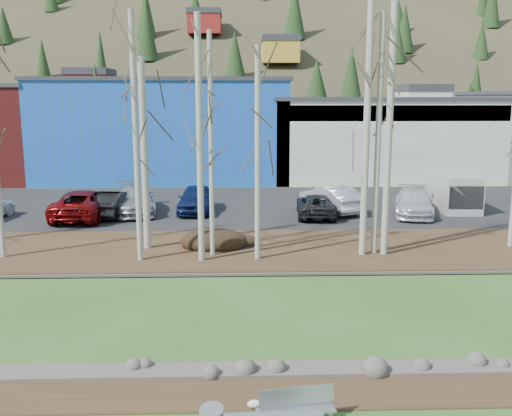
{
  "coord_description": "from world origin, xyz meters",
  "views": [
    {
      "loc": [
        0.1,
        -10.17,
        6.78
      ],
      "look_at": [
        0.78,
        11.83,
        2.5
      ],
      "focal_mm": 40.0,
      "sensor_mm": 36.0,
      "label": 1
    }
  ],
  "objects_px": {
    "bench_intact": "(296,409)",
    "van_white": "(454,191)",
    "car_1": "(110,203)",
    "car_9": "(114,203)",
    "car_4": "(196,199)",
    "car_6": "(316,205)",
    "seagull": "(255,404)",
    "car_5": "(331,199)",
    "car_7": "(414,202)",
    "car_8": "(84,204)",
    "car_2": "(85,204)",
    "car_3": "(134,199)"
  },
  "relations": [
    {
      "from": "bench_intact",
      "to": "van_white",
      "type": "xyz_separation_m",
      "value": [
        11.77,
        22.64,
        0.81
      ]
    },
    {
      "from": "car_1",
      "to": "car_9",
      "type": "distance_m",
      "value": 0.21
    },
    {
      "from": "car_4",
      "to": "car_6",
      "type": "xyz_separation_m",
      "value": [
        6.9,
        -1.43,
        -0.15
      ]
    },
    {
      "from": "bench_intact",
      "to": "seagull",
      "type": "relative_size",
      "value": 4.37
    },
    {
      "from": "car_5",
      "to": "car_7",
      "type": "xyz_separation_m",
      "value": [
        4.62,
        -1.04,
        -0.06
      ]
    },
    {
      "from": "bench_intact",
      "to": "car_1",
      "type": "relative_size",
      "value": 0.39
    },
    {
      "from": "car_6",
      "to": "car_7",
      "type": "relative_size",
      "value": 0.91
    },
    {
      "from": "seagull",
      "to": "car_4",
      "type": "distance_m",
      "value": 21.74
    },
    {
      "from": "car_5",
      "to": "bench_intact",
      "type": "bearing_deg",
      "value": 54.72
    },
    {
      "from": "car_6",
      "to": "car_8",
      "type": "bearing_deg",
      "value": 2.37
    },
    {
      "from": "car_4",
      "to": "bench_intact",
      "type": "bearing_deg",
      "value": -78.11
    },
    {
      "from": "car_6",
      "to": "car_8",
      "type": "relative_size",
      "value": 1.06
    },
    {
      "from": "car_4",
      "to": "car_8",
      "type": "bearing_deg",
      "value": -168.97
    },
    {
      "from": "car_2",
      "to": "van_white",
      "type": "relative_size",
      "value": 1.14
    },
    {
      "from": "van_white",
      "to": "seagull",
      "type": "bearing_deg",
      "value": -117.18
    },
    {
      "from": "car_5",
      "to": "car_8",
      "type": "distance_m",
      "value": 14.23
    },
    {
      "from": "car_6",
      "to": "car_9",
      "type": "bearing_deg",
      "value": 2.06
    },
    {
      "from": "car_5",
      "to": "car_9",
      "type": "bearing_deg",
      "value": -21.05
    },
    {
      "from": "car_1",
      "to": "van_white",
      "type": "height_order",
      "value": "van_white"
    },
    {
      "from": "bench_intact",
      "to": "car_2",
      "type": "relative_size",
      "value": 0.3
    },
    {
      "from": "car_1",
      "to": "car_6",
      "type": "relative_size",
      "value": 0.94
    },
    {
      "from": "car_5",
      "to": "car_6",
      "type": "bearing_deg",
      "value": 25.1
    },
    {
      "from": "car_5",
      "to": "van_white",
      "type": "relative_size",
      "value": 0.95
    },
    {
      "from": "car_9",
      "to": "car_7",
      "type": "bearing_deg",
      "value": -173.52
    },
    {
      "from": "van_white",
      "to": "car_3",
      "type": "bearing_deg",
      "value": -175.7
    },
    {
      "from": "car_5",
      "to": "car_3",
      "type": "bearing_deg",
      "value": -24.89
    },
    {
      "from": "car_5",
      "to": "van_white",
      "type": "distance_m",
      "value": 7.56
    },
    {
      "from": "seagull",
      "to": "car_5",
      "type": "xyz_separation_m",
      "value": [
        5.08,
        21.32,
        0.77
      ]
    },
    {
      "from": "seagull",
      "to": "car_6",
      "type": "xyz_separation_m",
      "value": [
        4.05,
        20.11,
        0.62
      ]
    },
    {
      "from": "car_9",
      "to": "van_white",
      "type": "height_order",
      "value": "van_white"
    },
    {
      "from": "car_4",
      "to": "van_white",
      "type": "relative_size",
      "value": 0.92
    },
    {
      "from": "car_5",
      "to": "car_9",
      "type": "xyz_separation_m",
      "value": [
        -12.52,
        -0.72,
        -0.08
      ]
    },
    {
      "from": "bench_intact",
      "to": "van_white",
      "type": "bearing_deg",
      "value": 52.38
    },
    {
      "from": "car_3",
      "to": "car_4",
      "type": "height_order",
      "value": "car_3"
    },
    {
      "from": "car_5",
      "to": "car_7",
      "type": "height_order",
      "value": "car_5"
    },
    {
      "from": "car_4",
      "to": "car_6",
      "type": "distance_m",
      "value": 7.05
    },
    {
      "from": "seagull",
      "to": "car_2",
      "type": "distance_m",
      "value": 21.94
    },
    {
      "from": "car_9",
      "to": "seagull",
      "type": "bearing_deg",
      "value": 117.39
    },
    {
      "from": "car_5",
      "to": "van_white",
      "type": "xyz_separation_m",
      "value": [
        7.52,
        0.65,
        0.29
      ]
    },
    {
      "from": "car_9",
      "to": "car_1",
      "type": "bearing_deg",
      "value": 7.52
    },
    {
      "from": "car_9",
      "to": "bench_intact",
      "type": "bearing_deg",
      "value": 118.78
    },
    {
      "from": "car_3",
      "to": "car_9",
      "type": "distance_m",
      "value": 1.31
    },
    {
      "from": "car_2",
      "to": "car_5",
      "type": "relative_size",
      "value": 1.19
    },
    {
      "from": "car_1",
      "to": "car_5",
      "type": "relative_size",
      "value": 0.9
    },
    {
      "from": "car_1",
      "to": "car_4",
      "type": "height_order",
      "value": "car_4"
    },
    {
      "from": "car_1",
      "to": "van_white",
      "type": "distance_m",
      "value": 20.31
    },
    {
      "from": "car_2",
      "to": "car_9",
      "type": "xyz_separation_m",
      "value": [
        1.47,
        0.56,
        -0.08
      ]
    },
    {
      "from": "car_5",
      "to": "car_8",
      "type": "xyz_separation_m",
      "value": [
        -14.21,
        -0.72,
        -0.08
      ]
    },
    {
      "from": "bench_intact",
      "to": "car_2",
      "type": "xyz_separation_m",
      "value": [
        -9.75,
        20.71,
        0.53
      ]
    },
    {
      "from": "car_8",
      "to": "van_white",
      "type": "height_order",
      "value": "van_white"
    }
  ]
}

